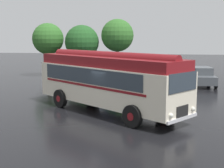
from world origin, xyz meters
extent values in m
plane|color=black|center=(0.00, 0.00, 0.00)|extent=(120.00, 120.00, 0.00)
cube|color=silver|center=(-0.49, 0.54, 1.60)|extent=(9.51, 7.99, 2.10)
cube|color=maroon|center=(-0.49, 0.54, 2.93)|extent=(9.23, 7.71, 0.56)
cylinder|color=maroon|center=(-0.49, 0.54, 3.19)|extent=(7.97, 6.17, 0.60)
cube|color=#2D3842|center=(0.03, 1.73, 2.17)|extent=(6.43, 4.82, 0.84)
cube|color=#2D3842|center=(-1.49, -0.30, 2.17)|extent=(6.43, 4.82, 0.84)
cube|color=maroon|center=(0.11, 1.67, 1.63)|extent=(6.59, 4.93, 0.12)
cube|color=maroon|center=(-1.40, -0.35, 1.63)|extent=(6.59, 4.93, 0.12)
cube|color=#2D3842|center=(3.53, -2.46, 2.27)|extent=(1.35, 1.78, 0.88)
cube|color=black|center=(3.53, -2.47, 0.90)|extent=(0.59, 0.76, 0.56)
cube|color=silver|center=(3.55, -2.48, 0.57)|extent=(1.50, 1.96, 0.16)
sphere|color=white|center=(4.08, -1.75, 0.87)|extent=(0.22, 0.22, 0.22)
sphere|color=white|center=(3.00, -3.19, 0.87)|extent=(0.22, 0.22, 0.22)
cylinder|color=black|center=(2.77, -0.28, 0.55)|extent=(1.05, 0.88, 1.10)
cylinder|color=maroon|center=(2.77, -0.28, 0.55)|extent=(0.50, 0.49, 0.39)
cylinder|color=black|center=(1.22, -2.36, 0.55)|extent=(1.05, 0.88, 1.10)
cylinder|color=maroon|center=(1.22, -2.36, 0.55)|extent=(0.50, 0.49, 0.39)
cylinder|color=black|center=(-2.03, 3.31, 0.55)|extent=(1.05, 0.88, 1.10)
cylinder|color=maroon|center=(-2.03, 3.31, 0.55)|extent=(0.50, 0.49, 0.39)
cylinder|color=black|center=(-3.59, 1.23, 0.55)|extent=(1.05, 0.88, 1.10)
cylinder|color=maroon|center=(-3.59, 1.23, 0.55)|extent=(0.50, 0.49, 0.39)
cube|color=navy|center=(-2.17, 10.80, 0.67)|extent=(1.72, 4.21, 0.70)
cube|color=navy|center=(-2.17, 10.95, 1.34)|extent=(1.51, 2.19, 0.64)
cube|color=#2D3842|center=(-1.41, 10.96, 1.34)|extent=(0.03, 1.93, 0.50)
cube|color=#2D3842|center=(-2.93, 10.95, 1.34)|extent=(0.03, 1.93, 0.50)
cylinder|color=black|center=(-1.28, 9.50, 0.32)|extent=(0.20, 0.64, 0.64)
cylinder|color=black|center=(-3.04, 9.49, 0.32)|extent=(0.20, 0.64, 0.64)
cylinder|color=black|center=(-1.30, 12.11, 0.32)|extent=(0.20, 0.64, 0.64)
cylinder|color=black|center=(-3.06, 12.10, 0.32)|extent=(0.20, 0.64, 0.64)
cube|color=#144C28|center=(0.45, 10.87, 0.67)|extent=(2.10, 4.35, 0.70)
cube|color=#144C28|center=(0.47, 11.02, 1.34)|extent=(1.70, 2.32, 0.64)
cube|color=#2D3842|center=(1.22, 10.94, 1.34)|extent=(0.21, 1.93, 0.50)
cube|color=#2D3842|center=(-0.29, 11.09, 1.34)|extent=(0.21, 1.93, 0.50)
cylinder|color=black|center=(1.20, 9.49, 0.32)|extent=(0.26, 0.66, 0.64)
cylinder|color=black|center=(-0.55, 9.66, 0.32)|extent=(0.26, 0.66, 0.64)
cylinder|color=black|center=(1.46, 12.08, 0.32)|extent=(0.26, 0.66, 0.64)
cylinder|color=black|center=(-0.29, 12.25, 0.32)|extent=(0.26, 0.66, 0.64)
cube|color=#B7BABF|center=(3.10, 10.53, 0.67)|extent=(1.70, 4.20, 0.70)
cube|color=#B7BABF|center=(3.10, 10.68, 1.34)|extent=(1.50, 2.18, 0.64)
cube|color=#2D3842|center=(3.86, 10.68, 1.34)|extent=(0.02, 1.93, 0.50)
cube|color=#2D3842|center=(2.34, 10.68, 1.34)|extent=(0.02, 1.93, 0.50)
cylinder|color=black|center=(3.98, 9.23, 0.32)|extent=(0.20, 0.64, 0.64)
cylinder|color=black|center=(2.22, 9.23, 0.32)|extent=(0.20, 0.64, 0.64)
cylinder|color=black|center=(3.98, 11.83, 0.32)|extent=(0.20, 0.64, 0.64)
cylinder|color=black|center=(2.22, 11.84, 0.32)|extent=(0.20, 0.64, 0.64)
cube|color=#4C5156|center=(6.03, 11.17, 0.67)|extent=(2.04, 4.33, 0.70)
cube|color=#4C5156|center=(6.02, 11.32, 1.34)|extent=(1.67, 2.30, 0.64)
cube|color=#2D3842|center=(6.78, 11.39, 1.34)|extent=(0.18, 1.93, 0.50)
cube|color=#2D3842|center=(5.26, 11.26, 1.34)|extent=(0.18, 1.93, 0.50)
cylinder|color=black|center=(7.02, 9.95, 0.32)|extent=(0.25, 0.65, 0.64)
cylinder|color=black|center=(5.26, 9.80, 0.32)|extent=(0.25, 0.65, 0.64)
cylinder|color=black|center=(6.80, 12.54, 0.32)|extent=(0.25, 0.65, 0.64)
cylinder|color=black|center=(5.05, 12.40, 0.32)|extent=(0.25, 0.65, 0.64)
cylinder|color=#4C3823|center=(-9.72, 15.63, 1.39)|extent=(0.35, 0.35, 2.79)
sphere|color=#336B28|center=(-9.72, 15.63, 4.05)|extent=(3.38, 3.38, 3.38)
sphere|color=#336B28|center=(-9.52, 15.44, 3.81)|extent=(2.63, 2.63, 2.63)
cylinder|color=#4C3823|center=(-5.92, 15.55, 1.18)|extent=(0.38, 0.38, 2.37)
sphere|color=#235623|center=(-5.92, 15.55, 3.72)|extent=(3.60, 3.60, 3.60)
sphere|color=#235623|center=(-5.77, 15.21, 3.95)|extent=(2.61, 2.61, 2.61)
cylinder|color=#4C3823|center=(-2.18, 15.95, 1.57)|extent=(0.36, 0.36, 3.14)
sphere|color=#336B28|center=(-2.18, 15.95, 4.42)|extent=(3.42, 3.42, 3.42)
sphere|color=#336B28|center=(-1.93, 16.03, 4.75)|extent=(2.09, 2.09, 2.09)
camera|label=1|loc=(2.58, -16.81, 4.34)|focal=50.00mm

